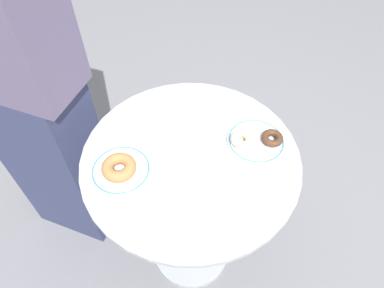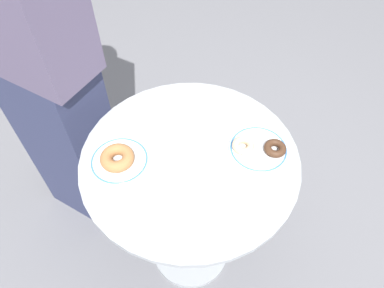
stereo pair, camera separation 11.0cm
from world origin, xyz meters
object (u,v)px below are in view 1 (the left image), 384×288
at_px(cafe_table, 191,194).
at_px(plate_left, 121,170).
at_px(person_figure, 26,97).
at_px(donut_cinnamon, 119,167).
at_px(donut_glazed, 241,139).
at_px(plate_right, 256,141).
at_px(donut_chocolate, 272,138).
at_px(paper_napkin, 180,225).

relative_size(cafe_table, plate_left, 4.20).
bearing_deg(person_figure, donut_cinnamon, -42.86).
bearing_deg(donut_glazed, plate_right, 4.01).
relative_size(plate_right, donut_cinnamon, 1.78).
xyz_separation_m(plate_right, donut_glazed, (-0.05, -0.00, 0.02)).
bearing_deg(donut_chocolate, plate_left, -171.31).
distance_m(donut_glazed, paper_napkin, 0.35).
relative_size(plate_right, person_figure, 0.11).
bearing_deg(paper_napkin, cafe_table, 78.69).
distance_m(donut_chocolate, person_figure, 0.85).
bearing_deg(donut_glazed, paper_napkin, -128.06).
distance_m(donut_cinnamon, paper_napkin, 0.26).
bearing_deg(plate_left, person_figure, 138.00).
height_order(donut_chocolate, donut_glazed, same).
distance_m(plate_left, donut_glazed, 0.39).
relative_size(donut_cinnamon, donut_chocolate, 1.48).
relative_size(donut_chocolate, paper_napkin, 0.57).
xyz_separation_m(donut_cinnamon, person_figure, (-0.33, 0.30, 0.03)).
height_order(plate_left, donut_cinnamon, donut_cinnamon).
distance_m(plate_left, person_figure, 0.45).
distance_m(donut_chocolate, donut_glazed, 0.10).
bearing_deg(paper_napkin, plate_left, 130.95).
xyz_separation_m(donut_chocolate, paper_napkin, (-0.31, -0.27, -0.02)).
bearing_deg(donut_cinnamon, person_figure, 137.14).
relative_size(cafe_table, donut_chocolate, 10.78).
bearing_deg(donut_chocolate, donut_cinnamon, -170.51).
relative_size(cafe_table, donut_glazed, 10.78).
relative_size(donut_chocolate, donut_glazed, 1.00).
bearing_deg(plate_left, cafe_table, 10.00).
relative_size(plate_right, donut_chocolate, 2.63).
bearing_deg(paper_napkin, plate_right, 46.34).
relative_size(donut_glazed, paper_napkin, 0.57).
bearing_deg(donut_glazed, donut_cinnamon, -167.68).
distance_m(donut_chocolate, paper_napkin, 0.42).
xyz_separation_m(plate_left, donut_chocolate, (0.49, 0.07, 0.02)).
xyz_separation_m(plate_left, paper_napkin, (0.17, -0.20, -0.00)).
bearing_deg(person_figure, plate_left, -42.00).
xyz_separation_m(cafe_table, person_figure, (-0.55, 0.26, 0.29)).
xyz_separation_m(plate_left, person_figure, (-0.33, 0.30, 0.05)).
bearing_deg(donut_chocolate, plate_right, 172.45).
height_order(donut_glazed, paper_napkin, donut_glazed).
xyz_separation_m(donut_cinnamon, donut_glazed, (0.39, 0.08, -0.01)).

